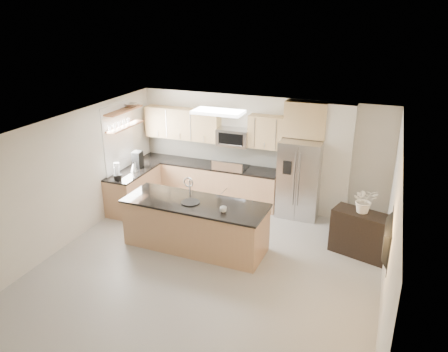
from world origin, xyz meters
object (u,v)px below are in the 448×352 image
at_px(refrigerator, 300,178).
at_px(kettle, 134,167).
at_px(microwave, 233,137).
at_px(cup, 223,209).
at_px(credenza, 361,234).
at_px(television, 384,238).
at_px(platter, 190,202).
at_px(bowl, 131,104).
at_px(island, 196,225).
at_px(coffee_maker, 137,160).
at_px(flower_vase, 365,194).
at_px(range, 231,185).
at_px(blender, 117,172).

relative_size(refrigerator, kettle, 7.72).
relative_size(microwave, cup, 5.84).
height_order(credenza, television, television).
distance_m(platter, bowl, 3.13).
height_order(island, coffee_maker, island).
xyz_separation_m(microwave, flower_vase, (3.13, -1.44, -0.37)).
bearing_deg(refrigerator, kettle, -164.50).
relative_size(microwave, platter, 2.06).
height_order(range, refrigerator, refrigerator).
relative_size(cup, kettle, 0.56).
xyz_separation_m(blender, bowl, (-0.18, 1.02, 1.29)).
bearing_deg(platter, microwave, 90.05).
bearing_deg(island, blender, 166.50).
distance_m(credenza, cup, 2.70).
xyz_separation_m(island, coffee_maker, (-2.17, 1.45, 0.61)).
xyz_separation_m(platter, coffee_maker, (-2.10, 1.50, 0.12)).
bearing_deg(blender, platter, -17.02).
relative_size(range, island, 0.40).
bearing_deg(kettle, refrigerator, 15.50).
bearing_deg(island, bowl, 146.96).
height_order(refrigerator, credenza, refrigerator).
height_order(range, credenza, range).
bearing_deg(range, blender, -141.49).
height_order(platter, coffee_maker, coffee_maker).
xyz_separation_m(credenza, coffee_maker, (-5.24, 0.57, 0.66)).
bearing_deg(cup, platter, 168.88).
relative_size(platter, coffee_maker, 0.96).
bearing_deg(cup, island, 163.22).
distance_m(credenza, kettle, 5.21).
height_order(range, flower_vase, flower_vase).
bearing_deg(television, bowl, 66.59).
relative_size(range, credenza, 1.03).
relative_size(microwave, flower_vase, 1.03).
bearing_deg(credenza, bowl, -171.30).
xyz_separation_m(range, bowl, (-2.25, -0.63, 1.91)).
bearing_deg(kettle, range, 27.81).
relative_size(microwave, kettle, 3.30).
bearing_deg(coffee_maker, island, -33.77).
bearing_deg(television, range, 48.36).
relative_size(coffee_maker, television, 0.36).
xyz_separation_m(coffee_maker, flower_vase, (5.22, -0.54, 0.15)).
bearing_deg(platter, flower_vase, 17.21).
bearing_deg(island, flower_vase, 18.22).
distance_m(platter, kettle, 2.37).
xyz_separation_m(cup, platter, (-0.73, 0.14, -0.04)).
height_order(refrigerator, platter, refrigerator).
height_order(credenza, blender, blender).
relative_size(credenza, kettle, 4.80).
xyz_separation_m(kettle, coffee_maker, (-0.07, 0.29, 0.08)).
height_order(cup, kettle, kettle).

